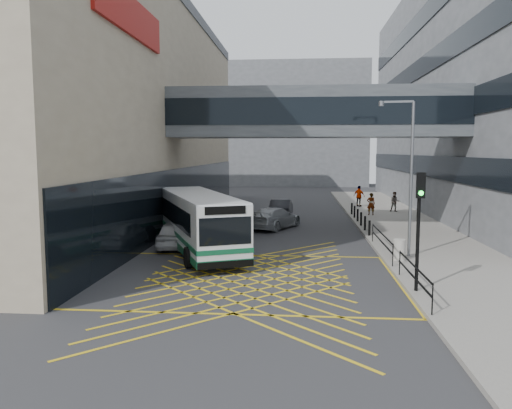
% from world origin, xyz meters
% --- Properties ---
extents(ground, '(120.00, 120.00, 0.00)m').
position_xyz_m(ground, '(0.00, 0.00, 0.00)').
color(ground, '#333335').
extents(building_whsmith, '(24.17, 42.00, 16.00)m').
position_xyz_m(building_whsmith, '(-17.98, 16.00, 8.00)').
color(building_whsmith, tan).
rests_on(building_whsmith, ground).
extents(building_far, '(28.00, 16.00, 18.00)m').
position_xyz_m(building_far, '(-2.00, 60.00, 9.00)').
color(building_far, slate).
rests_on(building_far, ground).
extents(skybridge, '(20.00, 4.10, 3.00)m').
position_xyz_m(skybridge, '(3.00, 12.00, 7.50)').
color(skybridge, '#494E53').
rests_on(skybridge, ground).
extents(pavement, '(6.00, 54.00, 0.16)m').
position_xyz_m(pavement, '(9.00, 15.00, 0.08)').
color(pavement, gray).
rests_on(pavement, ground).
extents(box_junction, '(12.00, 9.00, 0.01)m').
position_xyz_m(box_junction, '(0.00, 0.00, 0.00)').
color(box_junction, gold).
rests_on(box_junction, ground).
extents(bus, '(6.50, 10.77, 3.00)m').
position_xyz_m(bus, '(-3.10, 5.30, 1.61)').
color(bus, silver).
rests_on(bus, ground).
extents(car_white, '(2.32, 4.80, 1.48)m').
position_xyz_m(car_white, '(-4.50, 6.23, 0.74)').
color(car_white, silver).
rests_on(car_white, ground).
extents(car_dark, '(2.05, 4.67, 1.43)m').
position_xyz_m(car_dark, '(0.71, 18.91, 0.72)').
color(car_dark, black).
rests_on(car_dark, ground).
extents(car_silver, '(3.91, 5.29, 1.52)m').
position_xyz_m(car_silver, '(0.44, 13.16, 0.76)').
color(car_silver, gray).
rests_on(car_silver, ground).
extents(traffic_light, '(0.31, 0.50, 4.27)m').
position_xyz_m(traffic_light, '(6.28, -1.92, 2.94)').
color(traffic_light, black).
rests_on(traffic_light, pavement).
extents(street_lamp, '(1.67, 0.39, 7.34)m').
position_xyz_m(street_lamp, '(7.16, 4.32, 4.34)').
color(street_lamp, slate).
rests_on(street_lamp, pavement).
extents(litter_bin, '(0.56, 0.56, 0.96)m').
position_xyz_m(litter_bin, '(6.68, 3.30, 0.64)').
color(litter_bin, '#ADA89E').
rests_on(litter_bin, pavement).
extents(kerb_railings, '(0.05, 12.54, 1.00)m').
position_xyz_m(kerb_railings, '(6.15, 1.78, 0.88)').
color(kerb_railings, black).
rests_on(kerb_railings, pavement).
extents(bollards, '(0.14, 10.14, 0.90)m').
position_xyz_m(bollards, '(6.25, 15.00, 0.61)').
color(bollards, black).
rests_on(bollards, pavement).
extents(pedestrian_a, '(0.70, 0.51, 1.73)m').
position_xyz_m(pedestrian_a, '(7.69, 19.66, 1.02)').
color(pedestrian_a, gray).
rests_on(pedestrian_a, pavement).
extents(pedestrian_b, '(0.83, 0.51, 1.63)m').
position_xyz_m(pedestrian_b, '(9.96, 22.01, 0.98)').
color(pedestrian_b, gray).
rests_on(pedestrian_b, pavement).
extents(pedestrian_c, '(1.21, 1.08, 1.87)m').
position_xyz_m(pedestrian_c, '(7.49, 25.71, 1.10)').
color(pedestrian_c, gray).
rests_on(pedestrian_c, pavement).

